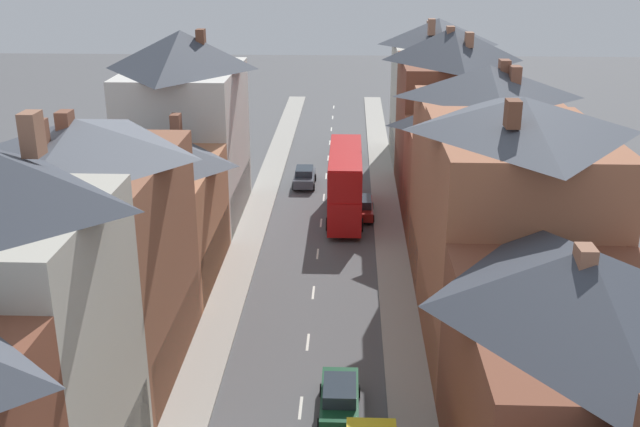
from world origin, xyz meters
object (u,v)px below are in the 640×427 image
Objects in this scene: car_near_blue at (346,151)px; car_near_silver at (340,398)px; car_parked_left_a at (362,207)px; car_parked_right_a at (305,176)px; double_decker_bus_lead at (345,182)px.

car_near_silver is at bearing -90.00° from car_near_blue.
car_parked_left_a is 9.03m from car_parked_right_a.
car_near_silver is 0.96× the size of car_parked_left_a.
car_parked_left_a is at bearing -57.12° from car_parked_right_a.
car_near_silver is 26.00m from car_parked_left_a.
car_near_silver reaches higher than car_parked_left_a.
double_decker_bus_lead is 25.90m from car_near_silver.
double_decker_bus_lead reaches higher than car_near_blue.
car_near_silver is at bearing -89.98° from double_decker_bus_lead.
double_decker_bus_lead is 16.23m from car_near_blue.
car_near_blue is 9.13m from car_parked_right_a.
car_parked_right_a is at bearing -113.23° from car_near_blue.
car_parked_right_a reaches higher than car_parked_left_a.
double_decker_bus_lead is 2.47× the size of car_near_silver.
car_parked_left_a is at bearing 87.13° from car_near_silver.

